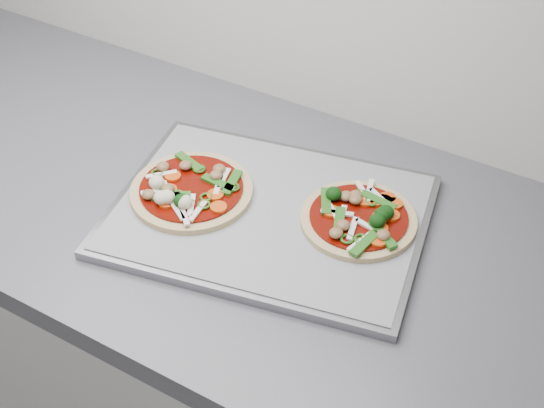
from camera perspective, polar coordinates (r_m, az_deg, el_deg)
The scene contains 6 objects.
base_cabinet at distance 1.73m, azimuth -16.42°, elevation -6.58°, with size 3.60×0.60×0.86m, color silver.
countertop at distance 1.44m, azimuth -19.77°, elevation 5.63°, with size 3.60×0.60×0.04m, color #59595F.
baking_tray at distance 1.12m, azimuth -0.25°, elevation -0.88°, with size 0.46×0.34×0.01m, color gray.
parchment at distance 1.12m, azimuth -0.25°, elevation -0.56°, with size 0.44×0.32×0.00m, color gray.
pizza_left at distance 1.15m, azimuth -6.27°, elevation 1.03°, with size 0.19×0.19×0.03m.
pizza_right at distance 1.10m, azimuth 6.66°, elevation -1.01°, with size 0.18×0.18×0.03m.
Camera 1 is at (0.98, 0.59, 1.66)m, focal length 50.00 mm.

